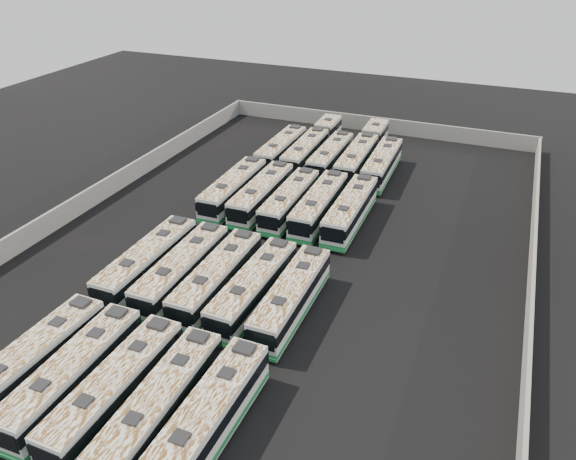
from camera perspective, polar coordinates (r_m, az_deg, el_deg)
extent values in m
plane|color=black|center=(53.32, -1.05, -1.99)|extent=(140.00, 140.00, 0.00)
cube|color=gray|center=(84.50, 8.85, 10.56)|extent=(45.20, 0.30, 2.20)
cube|color=gray|center=(49.70, 23.43, -5.79)|extent=(0.30, 73.20, 2.20)
cube|color=gray|center=(63.98, -19.77, 2.90)|extent=(0.30, 73.20, 2.20)
cube|color=silver|center=(42.06, -24.44, -12.03)|extent=(2.71, 11.73, 2.68)
cube|color=#1C733B|center=(42.67, -24.16, -13.03)|extent=(2.76, 11.78, 0.41)
cube|color=black|center=(41.79, -24.56, -11.57)|extent=(2.77, 11.79, 0.90)
cube|color=white|center=(41.23, -24.83, -10.59)|extent=(2.65, 11.50, 0.07)
cube|color=black|center=(42.43, -22.40, -8.60)|extent=(0.95, 0.95, 0.14)
cube|color=black|center=(43.65, -20.32, -6.92)|extent=(1.29, 1.10, 0.25)
cylinder|color=black|center=(40.59, -26.86, -16.73)|extent=(0.30, 0.98, 0.97)
cylinder|color=black|center=(45.25, -21.71, -10.10)|extent=(0.30, 0.98, 0.97)
cylinder|color=black|center=(43.99, -19.71, -10.93)|extent=(0.30, 0.98, 0.97)
cube|color=silver|center=(40.03, -20.94, -13.55)|extent=(2.64, 11.76, 2.69)
cube|color=#1C733B|center=(40.67, -20.69, -14.58)|extent=(2.69, 11.81, 0.41)
cube|color=black|center=(39.74, -21.05, -13.08)|extent=(2.70, 11.82, 0.90)
cube|color=black|center=(37.18, -27.06, -18.47)|extent=(2.15, 0.10, 1.42)
cube|color=#1C733B|center=(38.22, -26.53, -20.01)|extent=(2.44, 0.14, 0.27)
cube|color=white|center=(39.15, -21.30, -12.06)|extent=(2.59, 11.53, 0.07)
cube|color=black|center=(37.82, -23.88, -14.19)|extent=(0.94, 0.94, 0.14)
cube|color=black|center=(40.49, -18.97, -9.85)|extent=(0.94, 0.94, 0.14)
cube|color=black|center=(41.82, -17.01, -8.00)|extent=(1.29, 1.10, 0.25)
cylinder|color=black|center=(39.70, -25.40, -17.51)|extent=(0.29, 0.98, 0.98)
cylinder|color=black|center=(38.48, -23.08, -18.66)|extent=(0.29, 0.98, 0.98)
cylinder|color=black|center=(43.36, -18.54, -11.35)|extent=(0.29, 0.98, 0.98)
cylinder|color=black|center=(42.25, -16.27, -12.17)|extent=(0.29, 0.98, 0.98)
cube|color=silver|center=(38.17, -17.10, -15.21)|extent=(2.56, 11.76, 2.69)
cube|color=#1C733B|center=(38.84, -16.88, -16.26)|extent=(2.61, 11.81, 0.41)
cube|color=black|center=(37.87, -17.20, -14.73)|extent=(2.62, 11.82, 0.90)
cube|color=black|center=(35.27, -23.40, -20.55)|extent=(2.15, 0.08, 1.42)
cube|color=white|center=(37.25, -17.41, -13.69)|extent=(2.51, 11.53, 0.07)
cube|color=black|center=(35.89, -20.06, -16.00)|extent=(0.94, 0.94, 0.14)
cube|color=black|center=(38.61, -15.04, -11.31)|extent=(0.94, 0.94, 0.14)
cube|color=black|center=(39.97, -13.06, -9.32)|extent=(1.28, 1.09, 0.25)
cylinder|color=black|center=(37.81, -21.81, -19.38)|extent=(0.28, 0.98, 0.98)
cylinder|color=black|center=(36.69, -19.26, -20.66)|extent=(0.28, 0.98, 0.98)
cylinder|color=black|center=(41.53, -14.78, -12.76)|extent=(0.28, 0.98, 0.98)
cylinder|color=black|center=(40.51, -12.33, -13.67)|extent=(0.28, 0.98, 0.98)
cube|color=silver|center=(36.56, -12.83, -16.94)|extent=(2.63, 11.66, 2.66)
cube|color=#1C733B|center=(37.26, -12.66, -17.98)|extent=(2.68, 11.71, 0.41)
cube|color=black|center=(36.25, -12.91, -16.45)|extent=(2.69, 11.72, 0.89)
cube|color=white|center=(35.61, -13.08, -15.41)|extent=(2.58, 11.42, 0.07)
cube|color=black|center=(34.16, -15.52, -17.97)|extent=(0.94, 0.94, 0.14)
cube|color=black|center=(37.05, -10.92, -12.81)|extent=(0.94, 0.94, 0.14)
cube|color=black|center=(38.48, -9.13, -10.66)|extent=(1.28, 1.09, 0.25)
cylinder|color=black|center=(39.96, -10.99, -14.21)|extent=(0.29, 0.97, 0.97)
cylinder|color=black|center=(39.12, -8.30, -15.08)|extent=(0.29, 0.97, 0.97)
cube|color=silver|center=(35.11, -8.28, -18.69)|extent=(2.64, 12.00, 2.74)
cube|color=#1C733B|center=(35.86, -8.16, -19.77)|extent=(2.69, 12.05, 0.42)
cube|color=black|center=(34.78, -8.34, -18.19)|extent=(2.70, 12.06, 0.92)
cube|color=white|center=(34.09, -8.45, -17.11)|extent=(2.58, 11.76, 0.07)
cube|color=black|center=(32.58, -10.95, -19.97)|extent=(0.96, 0.96, 0.14)
cube|color=black|center=(35.60, -6.26, -14.25)|extent=(0.96, 0.96, 0.14)
cube|color=black|center=(37.10, -4.47, -11.89)|extent=(1.31, 1.11, 0.26)
cylinder|color=black|center=(38.63, -6.61, -15.62)|extent=(0.29, 1.00, 1.00)
cylinder|color=black|center=(37.87, -3.65, -16.58)|extent=(0.29, 1.00, 1.00)
cube|color=silver|center=(49.63, -14.04, -3.21)|extent=(2.56, 12.07, 2.76)
cube|color=#1C733B|center=(50.16, -13.90, -4.18)|extent=(2.61, 12.12, 0.42)
cube|color=black|center=(49.39, -14.10, -2.76)|extent=(2.62, 12.13, 0.92)
cube|color=black|center=(45.62, -18.38, -6.58)|extent=(2.21, 0.07, 1.46)
cube|color=#1C733B|center=(46.50, -18.09, -8.12)|extent=(2.51, 0.11, 0.28)
cube|color=white|center=(48.90, -14.23, -1.81)|extent=(2.51, 11.83, 0.07)
cube|color=black|center=(47.09, -16.07, -3.23)|extent=(0.96, 0.96, 0.14)
cube|color=black|center=(50.69, -12.56, -0.29)|extent=(0.96, 0.96, 0.14)
cube|color=black|center=(52.40, -11.13, 0.96)|extent=(1.31, 1.11, 0.26)
cylinder|color=black|center=(48.42, -17.49, -6.40)|extent=(0.29, 1.01, 1.01)
cylinder|color=black|center=(47.24, -15.43, -7.04)|extent=(0.29, 1.01, 1.01)
cylinder|color=black|center=(53.45, -12.51, -2.05)|extent=(0.29, 1.01, 1.01)
cylinder|color=black|center=(52.37, -10.54, -2.52)|extent=(0.29, 1.01, 1.01)
cube|color=silver|center=(47.96, -10.69, -4.04)|extent=(2.67, 12.03, 2.75)
cube|color=#1C733B|center=(48.51, -10.58, -5.03)|extent=(2.72, 12.08, 0.42)
cube|color=black|center=(47.72, -10.74, -3.58)|extent=(2.73, 12.09, 0.92)
cube|color=black|center=(43.79, -14.78, -7.64)|extent=(2.20, 0.09, 1.45)
cube|color=#1C733B|center=(44.70, -14.53, -9.22)|extent=(2.50, 0.14, 0.28)
cube|color=white|center=(47.22, -10.84, -2.61)|extent=(2.62, 11.79, 0.07)
cube|color=black|center=(45.34, -12.56, -4.12)|extent=(0.96, 0.96, 0.14)
cube|color=black|center=(49.07, -9.27, -1.01)|extent=(0.96, 0.96, 0.14)
cube|color=black|center=(50.84, -7.95, 0.30)|extent=(1.32, 1.12, 0.26)
cylinder|color=black|center=(46.61, -14.11, -7.39)|extent=(0.29, 1.00, 1.00)
cylinder|color=black|center=(45.56, -11.87, -8.05)|extent=(0.29, 1.00, 1.00)
cylinder|color=black|center=(51.83, -9.41, -2.78)|extent=(0.29, 1.00, 1.00)
cylinder|color=black|center=(50.88, -7.32, -3.26)|extent=(0.29, 1.00, 1.00)
cube|color=silver|center=(46.52, -7.21, -4.89)|extent=(2.56, 11.91, 2.73)
cube|color=#1C733B|center=(47.08, -7.13, -5.90)|extent=(2.61, 11.96, 0.42)
cube|color=black|center=(46.27, -7.24, -4.43)|extent=(2.62, 11.97, 0.91)
cube|color=black|center=(42.26, -11.10, -8.69)|extent=(2.18, 0.07, 1.44)
cube|color=#1C733B|center=(43.19, -10.90, -10.28)|extent=(2.48, 0.12, 0.28)
cube|color=white|center=(45.76, -7.31, -3.45)|extent=(2.50, 11.67, 0.07)
cube|color=black|center=(43.84, -8.95, -5.04)|extent=(0.95, 0.95, 0.14)
cube|color=black|center=(47.65, -5.83, -1.78)|extent=(0.95, 0.95, 0.14)
cube|color=black|center=(49.44, -4.58, -0.42)|extent=(1.30, 1.10, 0.26)
cylinder|color=black|center=(45.08, -10.62, -8.36)|extent=(0.28, 0.99, 0.99)
cylinder|color=black|center=(44.15, -8.24, -9.05)|extent=(0.28, 0.99, 0.99)
cylinder|color=black|center=(50.39, -6.14, -3.54)|extent=(0.28, 0.99, 0.99)
cylinder|color=black|center=(49.56, -3.96, -4.05)|extent=(0.28, 0.99, 0.99)
cube|color=silver|center=(45.14, -3.53, -5.91)|extent=(2.73, 11.79, 2.69)
cube|color=#1C733B|center=(45.71, -3.49, -6.92)|extent=(2.78, 11.84, 0.41)
cube|color=black|center=(44.88, -3.55, -5.45)|extent=(2.79, 11.85, 0.90)
cube|color=black|center=(40.88, -7.31, -9.86)|extent=(2.15, 0.11, 1.42)
cube|color=#1C733B|center=(41.83, -7.18, -11.45)|extent=(2.45, 0.16, 0.27)
cube|color=white|center=(44.36, -3.58, -4.46)|extent=(2.67, 11.55, 0.07)
cube|color=black|center=(42.44, -5.17, -6.11)|extent=(0.95, 0.95, 0.14)
cube|color=black|center=(46.24, -2.14, -2.74)|extent=(0.95, 0.95, 0.14)
cube|color=black|center=(48.03, -0.94, -1.34)|extent=(1.30, 1.11, 0.25)
cylinder|color=black|center=(43.67, -6.97, -9.45)|extent=(0.30, 0.98, 0.98)
cylinder|color=black|center=(42.83, -4.51, -10.19)|extent=(0.30, 0.98, 0.98)
cylinder|color=black|center=(48.96, -2.60, -4.47)|extent=(0.30, 0.98, 0.98)
cylinder|color=black|center=(48.22, -0.36, -5.02)|extent=(0.30, 0.98, 0.98)
cube|color=silver|center=(44.01, 0.34, -6.90)|extent=(2.51, 11.69, 2.67)
cube|color=#1C733B|center=(44.59, 0.34, -7.91)|extent=(2.56, 11.74, 0.41)
cube|color=black|center=(43.75, 0.34, -6.43)|extent=(2.57, 11.75, 0.89)
cube|color=black|center=(39.59, -2.84, -11.15)|extent=(2.14, 0.07, 1.41)
cube|color=#1C733B|center=(40.57, -2.79, -12.75)|extent=(2.43, 0.12, 0.27)
cube|color=white|center=(43.22, 0.35, -5.43)|extent=(2.46, 11.45, 0.07)
cube|color=black|center=(41.23, -0.98, -7.20)|extent=(0.93, 0.93, 0.14)
cube|color=black|center=(45.16, 1.55, -3.61)|extent=(0.93, 0.93, 0.14)
cube|color=black|center=(47.00, 2.55, -2.13)|extent=(1.27, 1.08, 0.25)
cylinder|color=black|center=(42.37, -2.89, -10.64)|extent=(0.28, 0.97, 0.97)
cylinder|color=black|center=(41.72, -0.24, -11.34)|extent=(0.28, 0.97, 0.97)
cylinder|color=black|center=(47.85, 0.83, -5.33)|extent=(0.28, 0.97, 0.97)
cylinder|color=black|center=(47.28, 3.19, -5.86)|extent=(0.28, 0.97, 0.97)
cube|color=silver|center=(61.47, -5.56, 4.16)|extent=(2.73, 12.09, 2.76)
cube|color=#1C733B|center=(61.90, -5.52, 3.31)|extent=(2.79, 12.14, 0.42)
cube|color=black|center=(61.28, -5.58, 4.54)|extent=(2.80, 12.15, 0.92)
cube|color=black|center=(56.57, -8.26, 2.02)|extent=(2.21, 0.10, 1.45)
cube|color=#1C733B|center=(57.28, -8.16, 0.65)|extent=(2.51, 0.15, 0.28)
cube|color=white|center=(60.89, -5.62, 5.36)|extent=(2.68, 11.84, 0.07)
cube|color=black|center=(58.72, -6.77, 4.46)|extent=(0.97, 0.97, 0.14)
cube|color=black|center=(63.03, -4.56, 6.36)|extent=(0.97, 0.97, 0.14)
cube|color=black|center=(65.02, -3.65, 7.17)|extent=(1.32, 1.13, 0.26)
cylinder|color=black|center=(59.44, -8.06, 1.75)|extent=(0.30, 1.01, 1.00)
cylinder|color=black|center=(58.51, -6.22, 1.41)|extent=(0.30, 1.01, 1.00)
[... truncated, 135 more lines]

